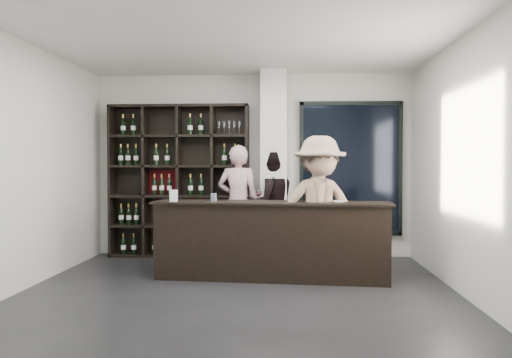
# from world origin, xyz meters

# --- Properties ---
(floor) EXTENTS (5.00, 5.50, 0.01)m
(floor) POSITION_xyz_m (0.00, 0.00, -0.01)
(floor) COLOR black
(floor) RESTS_ON ground
(wine_shelf) EXTENTS (2.20, 0.35, 2.40)m
(wine_shelf) POSITION_xyz_m (-1.15, 2.57, 1.20)
(wine_shelf) COLOR black
(wine_shelf) RESTS_ON floor
(structural_column) EXTENTS (0.40, 0.40, 2.90)m
(structural_column) POSITION_xyz_m (0.35, 2.47, 1.45)
(structural_column) COLOR silver
(structural_column) RESTS_ON floor
(glass_panel) EXTENTS (1.60, 0.08, 2.10)m
(glass_panel) POSITION_xyz_m (1.55, 2.69, 1.40)
(glass_panel) COLOR black
(glass_panel) RESTS_ON floor
(tasting_counter) EXTENTS (3.01, 0.63, 0.99)m
(tasting_counter) POSITION_xyz_m (0.35, 1.10, 0.50)
(tasting_counter) COLOR black
(tasting_counter) RESTS_ON floor
(taster_pink) EXTENTS (0.68, 0.48, 1.76)m
(taster_pink) POSITION_xyz_m (-0.20, 2.40, 0.88)
(taster_pink) COLOR beige
(taster_pink) RESTS_ON floor
(taster_black) EXTENTS (1.00, 0.90, 1.68)m
(taster_black) POSITION_xyz_m (0.31, 2.40, 0.84)
(taster_black) COLOR black
(taster_black) RESTS_ON floor
(customer) EXTENTS (1.28, 0.89, 1.82)m
(customer) POSITION_xyz_m (0.97, 1.05, 0.91)
(customer) COLOR #9F826C
(customer) RESTS_ON floor
(wine_glass) EXTENTS (0.08, 0.08, 0.18)m
(wine_glass) POSITION_xyz_m (0.20, 1.01, 1.08)
(wine_glass) COLOR white
(wine_glass) RESTS_ON tasting_counter
(spit_cup) EXTENTS (0.10, 0.10, 0.11)m
(spit_cup) POSITION_xyz_m (-0.38, 1.08, 1.04)
(spit_cup) COLOR #A3AEC1
(spit_cup) RESTS_ON tasting_counter
(napkin_stack) EXTENTS (0.13, 0.13, 0.02)m
(napkin_stack) POSITION_xyz_m (1.20, 1.13, 1.00)
(napkin_stack) COLOR white
(napkin_stack) RESTS_ON tasting_counter
(card_stand) EXTENTS (0.10, 0.06, 0.15)m
(card_stand) POSITION_xyz_m (-0.89, 1.06, 1.06)
(card_stand) COLOR white
(card_stand) RESTS_ON tasting_counter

